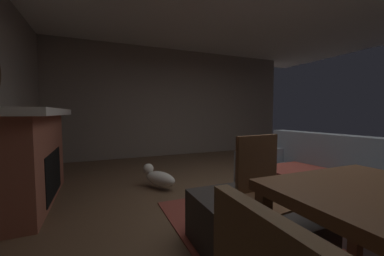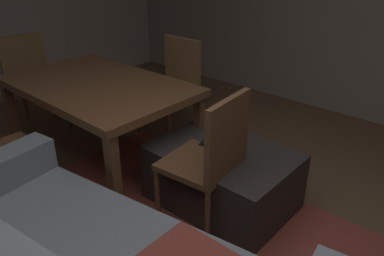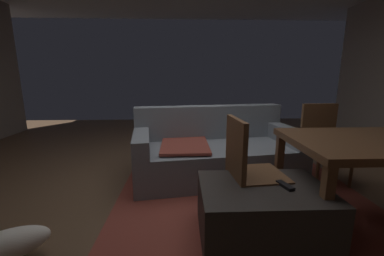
{
  "view_description": "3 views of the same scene",
  "coord_description": "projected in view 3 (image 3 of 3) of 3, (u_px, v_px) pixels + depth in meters",
  "views": [
    {
      "loc": [
        1.96,
        -1.88,
        1.12
      ],
      "look_at": [
        -0.01,
        -1.06,
        0.98
      ],
      "focal_mm": 21.13,
      "sensor_mm": 36.0,
      "label": 1
    },
    {
      "loc": [
        -0.75,
        0.98,
        1.7
      ],
      "look_at": [
        0.72,
        -0.67,
        0.63
      ],
      "focal_mm": 34.96,
      "sensor_mm": 36.0,
      "label": 2
    },
    {
      "loc": [
        -0.04,
        -2.54,
        1.27
      ],
      "look_at": [
        0.01,
        -1.23,
        0.99
      ],
      "focal_mm": 22.81,
      "sensor_mm": 36.0,
      "label": 3
    }
  ],
  "objects": [
    {
      "name": "tv_remote",
      "position": [
        285.0,
        185.0,
        1.85
      ],
      "size": [
        0.09,
        0.17,
        0.02
      ],
      "primitive_type": "cube",
      "rotation": [
        0.0,
        0.0,
        0.29
      ],
      "color": "black",
      "rests_on": "ottoman_coffee_table"
    },
    {
      "name": "dining_table",
      "position": [
        382.0,
        148.0,
        2.08
      ],
      "size": [
        1.53,
        0.96,
        0.74
      ],
      "color": "brown",
      "rests_on": "ground"
    },
    {
      "name": "floor",
      "position": [
        186.0,
        190.0,
        2.75
      ],
      "size": [
        9.1,
        9.1,
        0.0
      ],
      "primitive_type": "plane",
      "color": "brown"
    },
    {
      "name": "dining_chair_west",
      "position": [
        247.0,
        166.0,
        2.05
      ],
      "size": [
        0.48,
        0.48,
        0.93
      ],
      "color": "brown",
      "rests_on": "ground"
    },
    {
      "name": "ottoman_coffee_table",
      "position": [
        262.0,
        212.0,
        1.91
      ],
      "size": [
        0.97,
        0.68,
        0.44
      ],
      "primitive_type": "cube",
      "color": "#2D2826",
      "rests_on": "ground"
    },
    {
      "name": "dining_chair_north",
      "position": [
        322.0,
        138.0,
        2.96
      ],
      "size": [
        0.45,
        0.45,
        0.93
      ],
      "color": "brown",
      "rests_on": "ground"
    },
    {
      "name": "potted_plant",
      "position": [
        329.0,
        147.0,
        3.58
      ],
      "size": [
        0.31,
        0.31,
        0.44
      ],
      "color": "#474C51",
      "rests_on": "ground"
    },
    {
      "name": "area_rug",
      "position": [
        242.0,
        199.0,
        2.54
      ],
      "size": [
        2.6,
        2.0,
        0.01
      ],
      "primitive_type": "cube",
      "color": "brown",
      "rests_on": "ground"
    },
    {
      "name": "couch",
      "position": [
        215.0,
        152.0,
        3.12
      ],
      "size": [
        2.13,
        1.24,
        0.86
      ],
      "color": "slate",
      "rests_on": "ground"
    }
  ]
}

